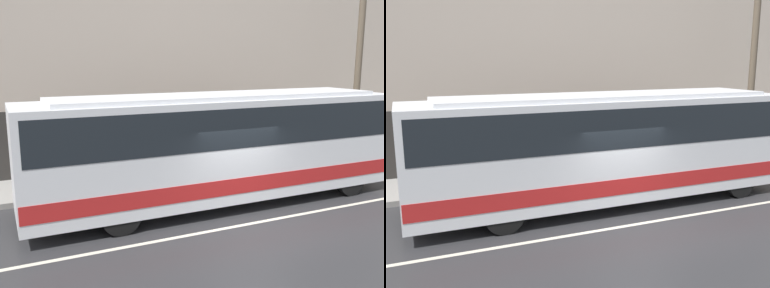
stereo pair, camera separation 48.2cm
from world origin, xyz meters
TOP-DOWN VIEW (x-y plane):
  - ground_plane at (0.00, 0.00)m, footprint 60.00×60.00m
  - sidewalk at (0.00, 5.36)m, footprint 60.00×2.73m
  - building_facade at (0.00, 6.87)m, footprint 60.00×0.35m
  - lane_stripe at (0.00, 0.00)m, footprint 54.00×0.14m
  - transit_bus at (0.11, 1.83)m, footprint 11.67×2.47m
  - utility_pole_near at (8.25, 4.59)m, footprint 0.28×0.28m
  - pedestrian_waiting at (0.97, 6.08)m, footprint 0.36×0.36m

SIDE VIEW (x-z plane):
  - ground_plane at x=0.00m, z-range 0.00..0.00m
  - lane_stripe at x=0.00m, z-range 0.00..0.01m
  - sidewalk at x=0.00m, z-range 0.00..0.18m
  - pedestrian_waiting at x=0.97m, z-range 0.12..1.82m
  - transit_bus at x=0.11m, z-range 0.21..3.58m
  - utility_pole_near at x=8.25m, z-range 0.18..7.45m
  - building_facade at x=0.00m, z-range -0.18..10.16m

